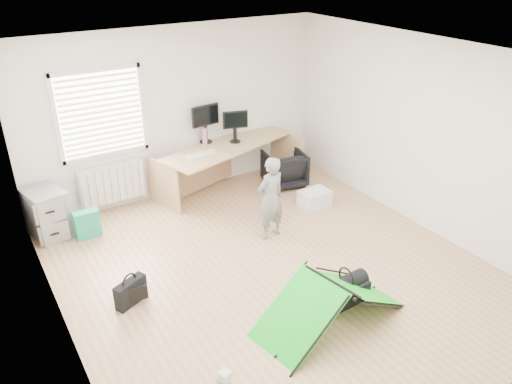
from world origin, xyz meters
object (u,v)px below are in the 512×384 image
person (270,198)px  storage_crate (315,198)px  monitor_left (205,129)px  monitor_right (235,131)px  office_chair (284,169)px  filing_cabinet (47,213)px  desk (229,168)px  thermos (205,136)px  duffel_bag (345,293)px  laptop_bag (131,292)px  kite (331,301)px

person → storage_crate: size_ratio=2.59×
monitor_left → monitor_right: 0.48m
office_chair → person: person is taller
filing_cabinet → person: (2.65, -1.69, 0.25)m
desk → monitor_left: 0.75m
thermos → duffel_bag: 3.62m
duffel_bag → thermos: bearing=88.1°
monitor_right → person: bearing=-86.3°
monitor_right → storage_crate: monitor_right is taller
filing_cabinet → monitor_left: 2.74m
desk → person: size_ratio=1.96×
desk → filing_cabinet: (-2.90, 0.08, -0.05)m
storage_crate → duffel_bag: 2.36m
monitor_right → laptop_bag: monitor_right is taller
laptop_bag → person: bearing=-14.6°
filing_cabinet → storage_crate: bearing=-32.2°
storage_crate → person: bearing=-160.7°
person → duffel_bag: 1.74m
filing_cabinet → thermos: size_ratio=2.58×
monitor_right → storage_crate: size_ratio=0.87×
person → storage_crate: 1.26m
monitor_left → person: size_ratio=0.40×
duffel_bag → monitor_right: bearing=80.1°
thermos → person: bearing=-88.0°
monitor_left → kite: monitor_left is taller
filing_cabinet → monitor_left: size_ratio=1.45×
monitor_left → storage_crate: bearing=-60.0°
laptop_bag → monitor_right: bearing=13.9°
desk → storage_crate: (0.86, -1.23, -0.27)m
monitor_left → person: monitor_left is taller
storage_crate → filing_cabinet: bearing=160.9°
desk → monitor_right: size_ratio=5.81×
kite → person: bearing=66.7°
desk → storage_crate: 1.52m
office_chair → thermos: bearing=-13.7°
monitor_left → desk: bearing=-55.5°
office_chair → monitor_left: bearing=-17.3°
desk → monitor_left: bearing=114.6°
office_chair → desk: bearing=-8.9°
desk → duffel_bag: 3.31m
kite → office_chair: bearing=53.0°
kite → duffel_bag: bearing=14.0°
kite → duffel_bag: (0.36, 0.16, -0.14)m
filing_cabinet → person: person is taller
thermos → person: 1.88m
monitor_left → filing_cabinet: bearing=178.7°
monitor_right → person: 1.76m
desk → office_chair: desk is taller
monitor_right → laptop_bag: 3.41m
thermos → filing_cabinet: bearing=-176.5°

